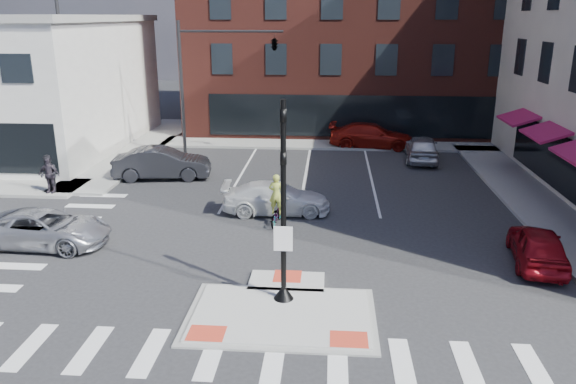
# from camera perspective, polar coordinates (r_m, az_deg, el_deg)

# --- Properties ---
(ground) EXTENTS (120.00, 120.00, 0.00)m
(ground) POSITION_cam_1_polar(r_m,az_deg,el_deg) (16.88, -0.56, -11.75)
(ground) COLOR #28282B
(ground) RESTS_ON ground
(refuge_island) EXTENTS (5.40, 4.65, 0.13)m
(refuge_island) POSITION_cam_1_polar(r_m,az_deg,el_deg) (16.63, -0.64, -12.03)
(refuge_island) COLOR gray
(refuge_island) RESTS_ON ground
(sidewalk_nw) EXTENTS (23.50, 20.50, 0.15)m
(sidewalk_nw) POSITION_cam_1_polar(r_m,az_deg,el_deg) (35.92, -25.94, 2.55)
(sidewalk_nw) COLOR gray
(sidewalk_nw) RESTS_ON ground
(sidewalk_e) EXTENTS (3.00, 24.00, 0.15)m
(sidewalk_e) POSITION_cam_1_polar(r_m,az_deg,el_deg) (27.67, 24.28, -1.29)
(sidewalk_e) COLOR gray
(sidewalk_e) RESTS_ON ground
(sidewalk_n) EXTENTS (26.00, 3.00, 0.15)m
(sidewalk_n) POSITION_cam_1_polar(r_m,az_deg,el_deg) (37.61, 6.93, 4.81)
(sidewalk_n) COLOR gray
(sidewalk_n) RESTS_ON ground
(building_n) EXTENTS (24.40, 18.40, 15.50)m
(building_n) POSITION_cam_1_polar(r_m,az_deg,el_deg) (46.70, 6.80, 16.82)
(building_n) COLOR #53201A
(building_n) RESTS_ON ground
(building_far_left) EXTENTS (10.00, 12.00, 10.00)m
(building_far_left) POSITION_cam_1_polar(r_m,az_deg,el_deg) (66.96, -0.13, 14.70)
(building_far_left) COLOR slate
(building_far_left) RESTS_ON ground
(building_far_right) EXTENTS (12.00, 12.00, 12.00)m
(building_far_right) POSITION_cam_1_polar(r_m,az_deg,el_deg) (69.14, 11.21, 15.30)
(building_far_right) COLOR brown
(building_far_right) RESTS_ON ground
(signal_pole) EXTENTS (0.60, 0.60, 5.98)m
(signal_pole) POSITION_cam_1_polar(r_m,az_deg,el_deg) (16.23, -0.46, -3.79)
(signal_pole) COLOR black
(signal_pole) RESTS_ON refuge_island
(mast_arm_signal) EXTENTS (6.10, 2.24, 8.00)m
(mast_arm_signal) POSITION_cam_1_polar(r_m,az_deg,el_deg) (33.08, -4.00, 13.91)
(mast_arm_signal) COLOR black
(mast_arm_signal) RESTS_ON ground
(silver_suv) EXTENTS (4.98, 2.48, 1.35)m
(silver_suv) POSITION_cam_1_polar(r_m,az_deg,el_deg) (22.81, -23.51, -3.41)
(silver_suv) COLOR #B3B4BB
(silver_suv) RESTS_ON ground
(red_sedan) EXTENTS (2.20, 4.19, 1.36)m
(red_sedan) POSITION_cam_1_polar(r_m,az_deg,el_deg) (21.21, 24.03, -5.00)
(red_sedan) COLOR maroon
(red_sedan) RESTS_ON ground
(white_pickup) EXTENTS (4.77, 2.20, 1.35)m
(white_pickup) POSITION_cam_1_polar(r_m,az_deg,el_deg) (24.38, -1.21, -0.61)
(white_pickup) COLOR white
(white_pickup) RESTS_ON ground
(bg_car_dark) EXTENTS (5.21, 2.44, 1.65)m
(bg_car_dark) POSITION_cam_1_polar(r_m,az_deg,el_deg) (30.28, -12.67, 2.87)
(bg_car_dark) COLOR #28292E
(bg_car_dark) RESTS_ON ground
(bg_car_silver) EXTENTS (2.21, 4.69, 1.55)m
(bg_car_silver) POSITION_cam_1_polar(r_m,az_deg,el_deg) (34.13, 13.44, 4.36)
(bg_car_silver) COLOR #B8BAC0
(bg_car_silver) RESTS_ON ground
(bg_car_red) EXTENTS (5.64, 2.71, 1.58)m
(bg_car_red) POSITION_cam_1_polar(r_m,az_deg,el_deg) (37.03, 8.49, 5.68)
(bg_car_red) COLOR maroon
(bg_car_red) RESTS_ON ground
(cyclist) EXTENTS (0.80, 1.74, 2.14)m
(cyclist) POSITION_cam_1_polar(r_m,az_deg,el_deg) (23.04, -1.20, -1.58)
(cyclist) COLOR #3F3F44
(cyclist) RESTS_ON ground
(pedestrian_a) EXTENTS (1.13, 1.09, 1.83)m
(pedestrian_a) POSITION_cam_1_polar(r_m,az_deg,el_deg) (28.93, -23.12, 1.69)
(pedestrian_a) COLOR black
(pedestrian_a) RESTS_ON sidewalk_nw
(pedestrian_b) EXTENTS (1.02, 0.43, 1.74)m
(pedestrian_b) POSITION_cam_1_polar(r_m,az_deg,el_deg) (28.94, -23.11, 1.60)
(pedestrian_b) COLOR #332D37
(pedestrian_b) RESTS_ON sidewalk_nw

